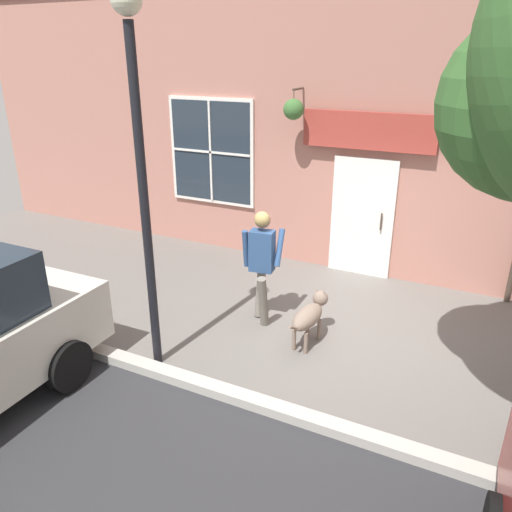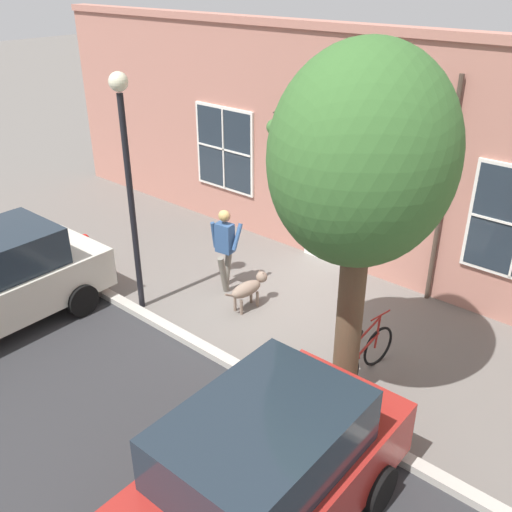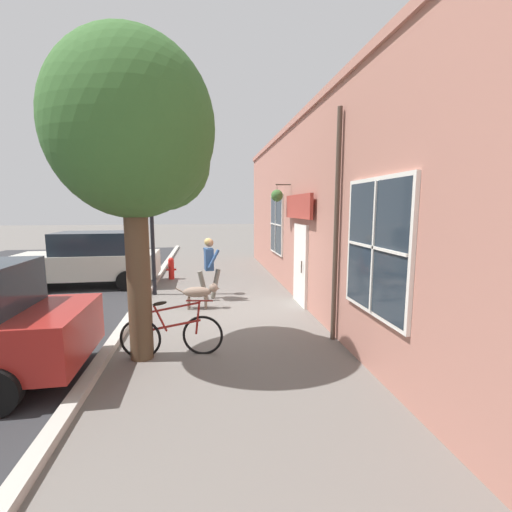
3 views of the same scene
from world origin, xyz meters
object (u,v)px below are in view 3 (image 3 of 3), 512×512
(street_lamp, at_px, (151,194))
(street_tree_by_curb, at_px, (139,138))
(pedestrian_walking, at_px, (209,263))
(fire_hydrant, at_px, (171,268))
(dog_on_leash, at_px, (200,292))
(parked_car_nearest_curb, at_px, (90,259))
(leaning_bicycle, at_px, (172,334))

(street_lamp, bearing_deg, street_tree_by_curb, 96.32)
(pedestrian_walking, relative_size, street_tree_by_curb, 0.33)
(street_lamp, distance_m, fire_hydrant, 3.34)
(dog_on_leash, xyz_separation_m, fire_hydrant, (1.04, -3.77, -0.03))
(dog_on_leash, relative_size, parked_car_nearest_curb, 0.26)
(street_tree_by_curb, xyz_separation_m, street_lamp, (0.47, -4.21, -0.72))
(street_tree_by_curb, height_order, leaning_bicycle, street_tree_by_curb)
(leaning_bicycle, relative_size, parked_car_nearest_curb, 0.40)
(street_tree_by_curb, xyz_separation_m, parked_car_nearest_curb, (2.65, -5.67, -2.75))
(pedestrian_walking, relative_size, dog_on_leash, 1.54)
(pedestrian_walking, height_order, street_tree_by_curb, street_tree_by_curb)
(dog_on_leash, bearing_deg, pedestrian_walking, -106.76)
(dog_on_leash, height_order, fire_hydrant, fire_hydrant)
(street_tree_by_curb, bearing_deg, street_lamp, -83.68)
(fire_hydrant, bearing_deg, street_tree_by_curb, 91.66)
(dog_on_leash, distance_m, leaning_bicycle, 2.78)
(dog_on_leash, bearing_deg, street_lamp, -50.09)
(street_tree_by_curb, distance_m, street_lamp, 4.30)
(leaning_bicycle, relative_size, street_lamp, 0.40)
(street_lamp, height_order, fire_hydrant, street_lamp)
(street_tree_by_curb, bearing_deg, dog_on_leash, -108.11)
(parked_car_nearest_curb, height_order, street_lamp, street_lamp)
(leaning_bicycle, bearing_deg, parked_car_nearest_curb, -62.09)
(street_tree_by_curb, height_order, street_lamp, street_tree_by_curb)
(pedestrian_walking, relative_size, leaning_bicycle, 0.98)
(leaning_bicycle, height_order, parked_car_nearest_curb, parked_car_nearest_curb)
(parked_car_nearest_curb, distance_m, street_lamp, 3.32)
(pedestrian_walking, bearing_deg, dog_on_leash, 73.24)
(street_lamp, bearing_deg, parked_car_nearest_curb, -33.87)
(dog_on_leash, distance_m, street_lamp, 3.22)
(pedestrian_walking, bearing_deg, street_tree_by_curb, 72.22)
(dog_on_leash, xyz_separation_m, street_tree_by_curb, (0.86, 2.62, 3.20))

